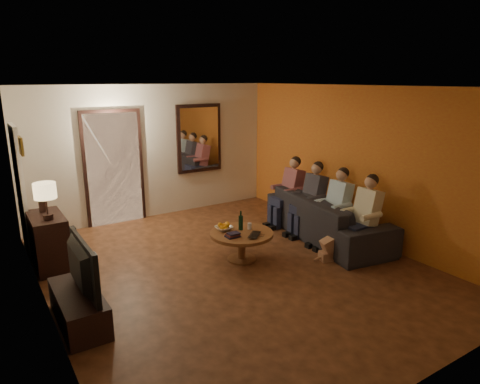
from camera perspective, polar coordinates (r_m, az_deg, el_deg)
floor at (r=6.40m, az=-0.82°, el=-10.09°), size 5.00×6.00×0.01m
ceiling at (r=5.80m, az=-0.92°, el=13.87°), size 5.00×6.00×0.01m
back_wall at (r=8.61m, az=-11.51°, el=5.24°), size 5.00×0.02×2.60m
front_wall at (r=3.88m, az=23.46°, el=-7.68°), size 5.00×0.02×2.60m
left_wall at (r=5.16m, az=-25.21°, el=-2.39°), size 0.02×6.00×2.60m
right_wall at (r=7.56m, az=15.48°, el=3.67°), size 0.02×6.00×2.60m
orange_accent at (r=7.55m, az=15.43°, el=3.66°), size 0.01×6.00×2.60m
kitchen_doorway at (r=8.39m, az=-16.46°, el=2.93°), size 1.00×0.06×2.10m
door_trim at (r=8.38m, az=-16.44°, el=2.92°), size 1.12×0.04×2.22m
fridge_glimpse at (r=8.50m, az=-14.78°, el=2.16°), size 0.45×0.03×1.70m
mirror_frame at (r=8.95m, az=-5.48°, el=7.13°), size 1.00×0.05×1.40m
mirror_glass at (r=8.92m, az=-5.39°, el=7.11°), size 0.86×0.02×1.26m
white_door at (r=7.45m, az=-27.19°, el=0.16°), size 0.06×0.85×2.04m
framed_art at (r=6.31m, az=-27.18°, el=5.49°), size 0.03×0.28×0.24m
art_canvas at (r=6.32m, az=-27.05°, el=5.50°), size 0.01×0.22×0.18m
dresser at (r=6.90m, az=-24.14°, el=-6.01°), size 0.45×0.89×0.79m
table_lamp at (r=6.49m, az=-24.45°, el=-1.12°), size 0.30×0.30×0.54m
flower_vase at (r=6.93m, az=-24.97°, el=-0.65°), size 0.14×0.14×0.44m
tv_stand at (r=5.35m, az=-20.69°, el=-14.23°), size 0.45×1.14×0.38m
tv at (r=5.13m, az=-21.20°, el=-9.35°), size 1.07×0.14×0.62m
sofa at (r=7.59m, az=11.50°, el=-3.24°), size 2.72×1.42×0.76m
person_a at (r=6.87m, az=16.20°, el=-3.54°), size 0.60×0.40×1.20m
person_b at (r=7.25m, az=12.66°, el=-2.32°), size 0.60×0.40×1.20m
person_c at (r=7.67m, az=9.50°, el=-1.22°), size 0.60×0.40×1.20m
person_d at (r=8.10m, az=6.67°, el=-0.23°), size 0.60×0.40×1.20m
dog at (r=6.74m, az=12.68°, el=-6.55°), size 0.60×0.39×0.56m
coffee_table at (r=6.58m, az=0.21°, el=-7.21°), size 1.09×1.09×0.45m
bowl at (r=6.58m, az=-2.16°, el=-4.85°), size 0.26×0.26×0.06m
oranges at (r=6.56m, az=-2.16°, el=-4.29°), size 0.20×0.20×0.08m
wine_bottle at (r=6.56m, az=0.10°, el=-3.77°), size 0.07×0.07×0.31m
wine_glass at (r=6.62m, az=1.28°, el=-4.55°), size 0.06×0.06×0.10m
book_stack at (r=6.30m, az=-0.98°, el=-5.72°), size 0.20×0.15×0.07m
laptop at (r=6.33m, az=2.35°, el=-5.84°), size 0.39×0.38×0.03m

